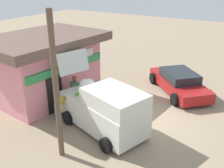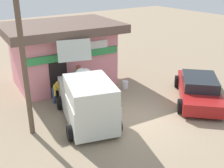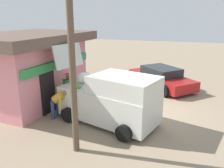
{
  "view_description": "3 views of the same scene",
  "coord_description": "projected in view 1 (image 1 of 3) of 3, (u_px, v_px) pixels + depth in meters",
  "views": [
    {
      "loc": [
        -9.87,
        -4.27,
        6.25
      ],
      "look_at": [
        0.91,
        2.4,
        0.91
      ],
      "focal_mm": 41.89,
      "sensor_mm": 36.0,
      "label": 1
    },
    {
      "loc": [
        -6.93,
        -7.99,
        6.0
      ],
      "look_at": [
        0.22,
        2.07,
        0.91
      ],
      "focal_mm": 44.27,
      "sensor_mm": 36.0,
      "label": 2
    },
    {
      "loc": [
        -9.99,
        -1.55,
        4.22
      ],
      "look_at": [
        0.66,
        1.82,
        0.88
      ],
      "focal_mm": 37.11,
      "sensor_mm": 36.0,
      "label": 3
    }
  ],
  "objects": [
    {
      "name": "customer_bending",
      "position": [
        61.0,
        103.0,
        11.9
      ],
      "size": [
        0.58,
        0.78,
        1.31
      ],
      "color": "navy",
      "rests_on": "ground_plane"
    },
    {
      "name": "delivery_van",
      "position": [
        105.0,
        109.0,
        11.0
      ],
      "size": [
        3.0,
        4.54,
        3.04
      ],
      "color": "silver",
      "rests_on": "ground_plane"
    },
    {
      "name": "paint_bucket",
      "position": [
        111.0,
        88.0,
        14.97
      ],
      "size": [
        0.32,
        0.32,
        0.41
      ],
      "primitive_type": "cylinder",
      "color": "silver",
      "rests_on": "ground_plane"
    },
    {
      "name": "vendor_standing",
      "position": [
        75.0,
        90.0,
        12.94
      ],
      "size": [
        0.35,
        0.57,
        1.64
      ],
      "color": "#726047",
      "rests_on": "ground_plane"
    },
    {
      "name": "parked_sedan",
      "position": [
        179.0,
        82.0,
        14.85
      ],
      "size": [
        4.43,
        4.43,
        1.23
      ],
      "color": "maroon",
      "rests_on": "ground_plane"
    },
    {
      "name": "storefront_bar",
      "position": [
        45.0,
        65.0,
        13.81
      ],
      "size": [
        6.47,
        4.9,
        3.4
      ],
      "color": "pink",
      "rests_on": "ground_plane"
    },
    {
      "name": "unloaded_banana_pile",
      "position": [
        69.0,
        103.0,
        13.24
      ],
      "size": [
        0.77,
        0.79,
        0.45
      ],
      "color": "silver",
      "rests_on": "ground_plane"
    },
    {
      "name": "ground_plane",
      "position": [
        145.0,
        119.0,
        12.23
      ],
      "size": [
        60.0,
        60.0,
        0.0
      ],
      "primitive_type": "plane",
      "color": "gray"
    },
    {
      "name": "utility_pole",
      "position": [
        56.0,
        90.0,
        8.78
      ],
      "size": [
        0.2,
        0.2,
        5.33
      ],
      "primitive_type": "cylinder",
      "color": "brown",
      "rests_on": "ground_plane"
    }
  ]
}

